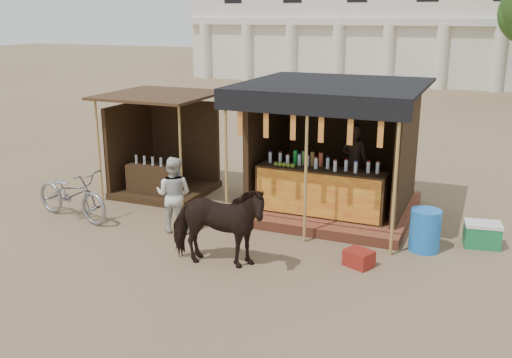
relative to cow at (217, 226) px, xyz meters
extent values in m
plane|color=#846B4C|center=(0.01, 0.04, -0.73)|extent=(120.00, 120.00, 0.00)
cube|color=#994B32|center=(1.01, 3.54, -0.62)|extent=(3.40, 2.80, 0.22)
cube|color=#994B32|center=(1.01, 1.99, -0.63)|extent=(3.40, 0.35, 0.20)
cube|color=#392714|center=(1.01, 2.59, -0.03)|extent=(2.60, 0.55, 0.95)
cube|color=#CC4518|center=(1.01, 2.30, -0.03)|extent=(2.50, 0.02, 0.88)
cube|color=#392714|center=(1.01, 4.79, 0.74)|extent=(3.00, 0.12, 2.50)
cube|color=#392714|center=(-0.49, 3.54, 0.74)|extent=(0.12, 2.50, 2.50)
cube|color=#392714|center=(2.51, 3.54, 0.74)|extent=(0.12, 2.50, 2.50)
cube|color=black|center=(1.01, 3.34, 2.02)|extent=(3.60, 3.60, 0.06)
cube|color=black|center=(1.01, 1.56, 1.84)|extent=(3.60, 0.06, 0.36)
cylinder|color=tan|center=(-0.59, 1.59, 0.65)|extent=(0.06, 0.06, 2.75)
cylinder|color=tan|center=(1.01, 1.59, 0.65)|extent=(0.06, 0.06, 2.75)
cylinder|color=tan|center=(2.61, 1.59, 0.65)|extent=(0.06, 0.06, 2.75)
cube|color=red|center=(-0.29, 1.59, 1.47)|extent=(0.10, 0.02, 0.55)
cube|color=red|center=(0.23, 1.59, 1.47)|extent=(0.10, 0.02, 0.55)
cube|color=red|center=(0.75, 1.59, 1.47)|extent=(0.10, 0.02, 0.55)
cube|color=red|center=(1.27, 1.59, 1.47)|extent=(0.10, 0.02, 0.55)
cube|color=red|center=(1.79, 1.59, 1.47)|extent=(0.10, 0.02, 0.55)
cube|color=red|center=(2.31, 1.59, 1.47)|extent=(0.10, 0.02, 0.55)
imported|color=black|center=(1.43, 3.64, 0.34)|extent=(0.68, 0.50, 1.70)
cube|color=#392714|center=(-2.99, 3.24, -0.65)|extent=(2.00, 2.00, 0.15)
cube|color=#392714|center=(-2.99, 4.19, 0.32)|extent=(1.90, 0.10, 2.10)
cube|color=#392714|center=(-3.94, 3.24, 0.32)|extent=(0.10, 1.90, 2.10)
cube|color=#472D19|center=(-2.99, 3.14, 1.62)|extent=(2.40, 2.40, 0.06)
cylinder|color=tan|center=(-4.04, 2.19, 0.45)|extent=(0.05, 0.05, 2.35)
cylinder|color=tan|center=(-1.94, 2.19, 0.45)|extent=(0.05, 0.05, 2.35)
cube|color=#392714|center=(-2.99, 2.74, -0.33)|extent=(1.20, 0.50, 0.80)
imported|color=black|center=(0.00, 0.00, 0.00)|extent=(1.82, 1.04, 1.45)
imported|color=gray|center=(-3.83, 0.94, -0.19)|extent=(2.13, 1.08, 1.07)
imported|color=silver|center=(-1.50, 1.13, 0.02)|extent=(0.80, 0.66, 1.50)
cylinder|color=blue|center=(3.13, 2.04, -0.34)|extent=(0.67, 0.67, 0.77)
cube|color=maroon|center=(2.20, 0.92, -0.59)|extent=(0.55, 0.50, 0.28)
cube|color=#1B7B3E|center=(4.08, 2.63, -0.53)|extent=(0.68, 0.52, 0.40)
cube|color=white|center=(4.08, 2.63, -0.30)|extent=(0.70, 0.54, 0.06)
cube|color=silver|center=(-1.99, 30.04, 3.27)|extent=(26.00, 7.00, 8.00)
cube|color=silver|center=(-1.99, 26.44, 2.97)|extent=(26.00, 0.50, 0.40)
cylinder|color=silver|center=(-13.99, 26.44, 1.07)|extent=(0.70, 0.70, 3.60)
cylinder|color=silver|center=(-10.99, 26.44, 1.07)|extent=(0.70, 0.70, 3.60)
cylinder|color=silver|center=(-7.99, 26.44, 1.07)|extent=(0.70, 0.70, 3.60)
cylinder|color=silver|center=(-4.99, 26.44, 1.07)|extent=(0.70, 0.70, 3.60)
cylinder|color=silver|center=(-1.99, 26.44, 1.07)|extent=(0.70, 0.70, 3.60)
cylinder|color=silver|center=(1.01, 26.44, 1.07)|extent=(0.70, 0.70, 3.60)
cylinder|color=silver|center=(4.01, 26.44, 1.07)|extent=(0.70, 0.70, 3.60)
camera|label=1|loc=(4.02, -7.94, 3.37)|focal=40.00mm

